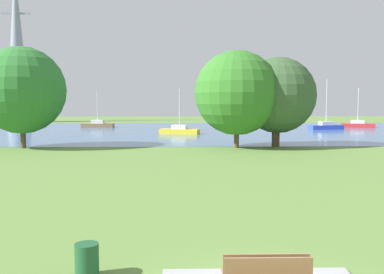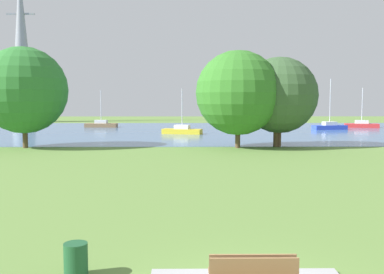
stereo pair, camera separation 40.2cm
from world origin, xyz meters
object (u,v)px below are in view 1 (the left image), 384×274
object	(u,v)px
sailboat_red	(358,125)
tree_west_near	(278,95)
sailboat_brown	(98,125)
electricity_pylon	(17,44)
sailboat_blue	(326,126)
tree_mid_shore	(237,93)
sailboat_yellow	(180,130)
tree_east_near	(22,90)
tree_east_far	(275,102)
litter_bin	(87,260)

from	to	relation	value
sailboat_red	tree_west_near	bearing A→B (deg)	-124.14
sailboat_brown	electricity_pylon	size ratio (longest dim) A/B	0.20
sailboat_blue	tree_mid_shore	distance (m)	28.31
sailboat_blue	tree_mid_shore	size ratio (longest dim) A/B	0.84
sailboat_yellow	tree_mid_shore	size ratio (longest dim) A/B	0.66
tree_east_near	electricity_pylon	xyz separation A→B (m)	(-16.57, 44.51, 9.35)
sailboat_blue	sailboat_red	bearing A→B (deg)	33.81
sailboat_brown	sailboat_red	distance (m)	39.07
sailboat_brown	tree_east_far	distance (m)	34.84
litter_bin	tree_east_far	distance (m)	30.76
sailboat_yellow	tree_east_far	xyz separation A→B (m)	(8.50, -14.62, 3.52)
litter_bin	electricity_pylon	size ratio (longest dim) A/B	0.03
sailboat_yellow	tree_mid_shore	distance (m)	16.89
tree_west_near	electricity_pylon	xyz separation A→B (m)	(-38.76, 43.76, 9.76)
sailboat_red	electricity_pylon	xyz separation A→B (m)	(-56.66, 17.36, 13.87)
tree_west_near	tree_east_far	bearing A→B (deg)	-166.06
sailboat_blue	tree_east_far	xyz separation A→B (m)	(-12.03, -22.35, 3.50)
sailboat_yellow	sailboat_red	distance (m)	29.18
litter_bin	tree_west_near	distance (m)	30.99
tree_mid_shore	electricity_pylon	world-z (taller)	electricity_pylon
tree_mid_shore	tree_east_far	xyz separation A→B (m)	(3.49, 0.93, -0.78)
tree_east_far	tree_west_near	distance (m)	0.66
tree_east_near	sailboat_brown	bearing A→B (deg)	87.92
sailboat_yellow	tree_east_near	distance (m)	20.85
litter_bin	tree_east_near	bearing A→B (deg)	112.21
sailboat_yellow	tree_east_far	world-z (taller)	tree_east_far
tree_east_near	tree_east_far	size ratio (longest dim) A/B	1.40
sailboat_blue	tree_east_far	size ratio (longest dim) A/B	1.13
sailboat_brown	sailboat_red	xyz separation A→B (m)	(39.06, -1.20, 0.00)
sailboat_brown	electricity_pylon	xyz separation A→B (m)	(-17.60, 16.16, 13.88)
sailboat_brown	sailboat_blue	size ratio (longest dim) A/B	0.80
sailboat_blue	tree_mid_shore	bearing A→B (deg)	-123.70
litter_bin	tree_west_near	bearing A→B (deg)	69.51
sailboat_yellow	electricity_pylon	size ratio (longest dim) A/B	0.19
sailboat_brown	sailboat_yellow	world-z (taller)	sailboat_brown
sailboat_yellow	litter_bin	bearing A→B (deg)	-92.62
sailboat_brown	sailboat_blue	bearing A→B (deg)	-9.16
sailboat_blue	tree_mid_shore	world-z (taller)	tree_mid_shore
sailboat_blue	tree_west_near	size ratio (longest dim) A/B	0.89
sailboat_red	electricity_pylon	distance (m)	60.86
sailboat_red	litter_bin	bearing A→B (deg)	-117.44
sailboat_blue	tree_east_near	bearing A→B (deg)	-145.84
sailboat_red	tree_east_far	size ratio (longest dim) A/B	0.95
tree_mid_shore	tree_east_far	bearing A→B (deg)	14.88
litter_bin	sailboat_red	distance (m)	62.16
sailboat_blue	tree_east_near	xyz separation A→B (m)	(-33.95, -23.04, 4.51)
sailboat_red	tree_mid_shore	size ratio (longest dim) A/B	0.71
sailboat_blue	tree_west_near	xyz separation A→B (m)	(-11.76, -22.29, 4.10)
sailboat_brown	tree_east_near	world-z (taller)	tree_east_near
tree_mid_shore	sailboat_red	bearing A→B (deg)	51.66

